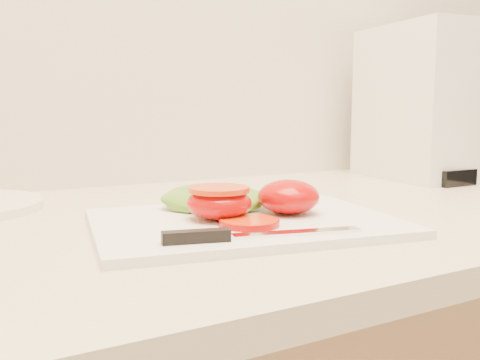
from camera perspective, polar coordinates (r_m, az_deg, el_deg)
cutting_board at (r=0.63m, az=0.44°, el=-4.59°), size 0.39×0.31×0.01m
tomato_half_dome at (r=0.66m, az=5.19°, el=-1.78°), size 0.08×0.08×0.04m
tomato_half_cut at (r=0.63m, az=-2.24°, el=-2.29°), size 0.08×0.08×0.04m
tomato_slice_0 at (r=0.60m, az=0.99°, el=-4.55°), size 0.07×0.07×0.01m
lettuce_leaf_0 at (r=0.69m, az=-2.68°, el=-2.01°), size 0.17×0.15×0.03m
knife at (r=0.53m, az=-0.29°, el=-5.87°), size 0.21×0.06×0.01m
appliance at (r=1.15m, az=19.54°, el=7.72°), size 0.23×0.27×0.30m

